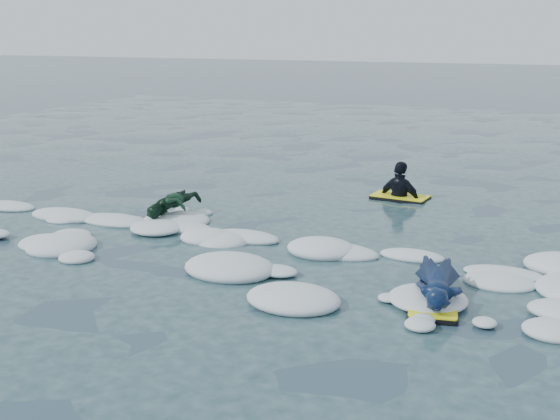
{
  "coord_description": "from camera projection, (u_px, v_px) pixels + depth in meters",
  "views": [
    {
      "loc": [
        4.28,
        -7.54,
        3.1
      ],
      "look_at": [
        0.45,
        1.6,
        0.53
      ],
      "focal_mm": 45.0,
      "sensor_mm": 36.0,
      "label": 1
    }
  ],
  "objects": [
    {
      "name": "prone_child_unit",
      "position": [
        173.0,
        207.0,
        11.64
      ],
      "size": [
        0.68,
        1.24,
        0.45
      ],
      "rotation": [
        0.0,
        0.0,
        1.27
      ],
      "color": "black",
      "rests_on": "ground"
    },
    {
      "name": "prone_woman_unit",
      "position": [
        438.0,
        285.0,
        8.19
      ],
      "size": [
        0.82,
        1.58,
        0.39
      ],
      "rotation": [
        0.0,
        0.0,
        1.74
      ],
      "color": "black",
      "rests_on": "ground"
    },
    {
      "name": "ground",
      "position": [
        200.0,
        275.0,
        9.11
      ],
      "size": [
        120.0,
        120.0,
        0.0
      ],
      "primitive_type": "plane",
      "color": "#162235",
      "rests_on": "ground"
    },
    {
      "name": "waiting_rider_unit",
      "position": [
        400.0,
        202.0,
        13.14
      ],
      "size": [
        1.11,
        0.69,
        1.57
      ],
      "rotation": [
        0.0,
        0.0,
        -0.11
      ],
      "color": "black",
      "rests_on": "ground"
    },
    {
      "name": "foam_band",
      "position": [
        236.0,
        252.0,
        10.03
      ],
      "size": [
        12.0,
        3.1,
        0.3
      ],
      "primitive_type": null,
      "color": "silver",
      "rests_on": "ground"
    }
  ]
}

